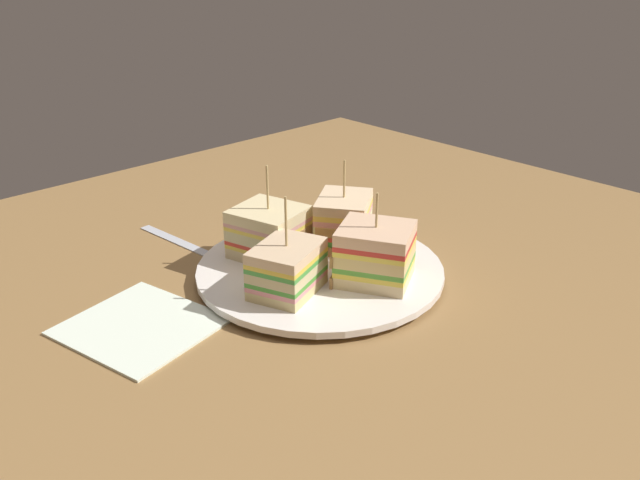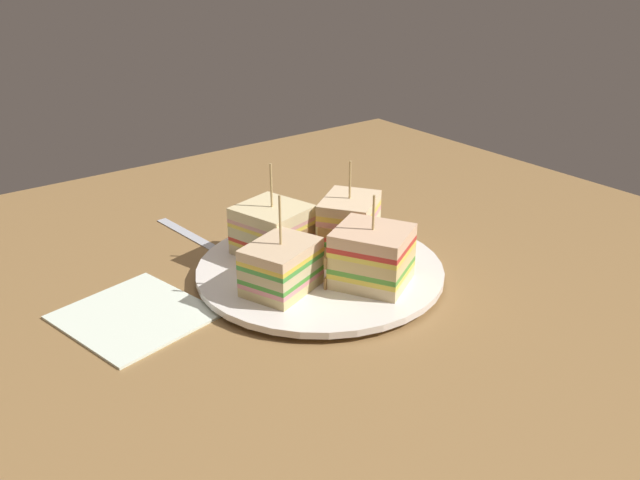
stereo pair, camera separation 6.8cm
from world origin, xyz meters
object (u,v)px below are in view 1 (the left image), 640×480
(plate, at_px, (320,271))
(sandwich_wedge_0, at_px, (375,254))
(sandwich_wedge_2, at_px, (269,232))
(spoon, at_px, (209,252))
(sandwich_wedge_3, at_px, (287,269))
(sandwich_wedge_1, at_px, (344,221))
(napkin, at_px, (140,325))

(plate, height_order, sandwich_wedge_0, sandwich_wedge_0)
(sandwich_wedge_0, height_order, sandwich_wedge_2, sandwich_wedge_2)
(plate, relative_size, spoon, 1.57)
(sandwich_wedge_0, relative_size, sandwich_wedge_3, 0.95)
(sandwich_wedge_3, bearing_deg, sandwich_wedge_2, 41.38)
(plate, distance_m, sandwich_wedge_0, 0.07)
(sandwich_wedge_0, height_order, sandwich_wedge_3, sandwich_wedge_3)
(sandwich_wedge_1, relative_size, spoon, 0.60)
(sandwich_wedge_0, height_order, napkin, sandwich_wedge_0)
(sandwich_wedge_0, relative_size, napkin, 0.73)
(sandwich_wedge_0, distance_m, spoon, 0.20)
(sandwich_wedge_3, bearing_deg, spoon, 67.55)
(spoon, distance_m, napkin, 0.16)
(sandwich_wedge_0, xyz_separation_m, sandwich_wedge_3, (-0.04, -0.08, -0.00))
(spoon, height_order, napkin, spoon)
(sandwich_wedge_2, distance_m, sandwich_wedge_3, 0.08)
(plate, height_order, sandwich_wedge_2, sandwich_wedge_2)
(sandwich_wedge_0, bearing_deg, sandwich_wedge_1, -54.22)
(sandwich_wedge_2, xyz_separation_m, napkin, (0.02, -0.17, -0.04))
(napkin, bearing_deg, sandwich_wedge_0, 64.17)
(spoon, relative_size, napkin, 1.30)
(sandwich_wedge_1, bearing_deg, napkin, -39.44)
(sandwich_wedge_2, relative_size, sandwich_wedge_3, 1.03)
(sandwich_wedge_1, relative_size, sandwich_wedge_3, 1.00)
(sandwich_wedge_0, bearing_deg, sandwich_wedge_2, -10.70)
(plate, xyz_separation_m, sandwich_wedge_1, (-0.02, 0.06, 0.03))
(sandwich_wedge_0, height_order, sandwich_wedge_1, sandwich_wedge_1)
(sandwich_wedge_1, bearing_deg, sandwich_wedge_3, -16.33)
(sandwich_wedge_1, xyz_separation_m, sandwich_wedge_2, (-0.04, -0.08, -0.00))
(sandwich_wedge_1, bearing_deg, plate, -13.48)
(sandwich_wedge_2, height_order, sandwich_wedge_3, sandwich_wedge_2)
(sandwich_wedge_2, bearing_deg, napkin, -99.60)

